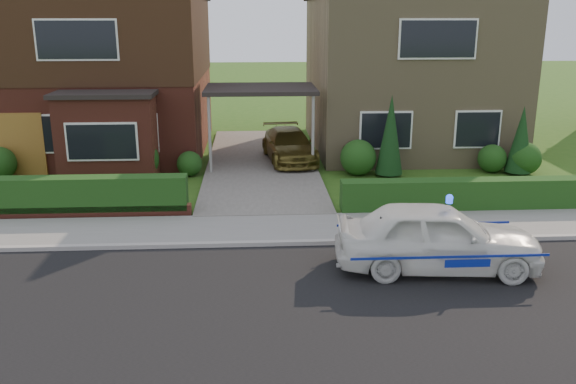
{
  "coord_description": "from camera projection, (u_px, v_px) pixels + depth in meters",
  "views": [
    {
      "loc": [
        -0.28,
        -10.18,
        5.17
      ],
      "look_at": [
        0.52,
        3.5,
        1.17
      ],
      "focal_mm": 38.0,
      "sensor_mm": 36.0,
      "label": 1
    }
  ],
  "objects": [
    {
      "name": "shrub_right_near",
      "position": [
        358.0,
        158.0,
        20.23
      ],
      "size": [
        1.2,
        1.2,
        1.2
      ],
      "primitive_type": "sphere",
      "color": "#1A3912",
      "rests_on": "ground"
    },
    {
      "name": "potted_plant_a",
      "position": [
        150.0,
        187.0,
        17.72
      ],
      "size": [
        0.37,
        0.27,
        0.68
      ],
      "primitive_type": "imported",
      "rotation": [
        0.0,
        0.0,
        -0.07
      ],
      "color": "gray",
      "rests_on": "ground"
    },
    {
      "name": "house_left",
      "position": [
        107.0,
        52.0,
        23.15
      ],
      "size": [
        7.5,
        9.53,
        7.25
      ],
      "color": "brown",
      "rests_on": "ground"
    },
    {
      "name": "shrub_left_near",
      "position": [
        190.0,
        164.0,
        20.16
      ],
      "size": [
        0.84,
        0.84,
        0.84
      ],
      "primitive_type": "sphere",
      "color": "#1A3912",
      "rests_on": "ground"
    },
    {
      "name": "road",
      "position": [
        271.0,
        306.0,
        11.22
      ],
      "size": [
        60.0,
        6.0,
        0.02
      ],
      "primitive_type": "cube",
      "color": "black",
      "rests_on": "ground"
    },
    {
      "name": "police_car",
      "position": [
        437.0,
        237.0,
        12.65
      ],
      "size": [
        3.88,
        4.35,
        1.6
      ],
      "rotation": [
        0.0,
        0.0,
        1.48
      ],
      "color": "silver",
      "rests_on": "ground"
    },
    {
      "name": "sidewalk",
      "position": [
        266.0,
        229.0,
        15.13
      ],
      "size": [
        60.0,
        2.0,
        0.1
      ],
      "primitive_type": "cube",
      "color": "slate",
      "rests_on": "ground"
    },
    {
      "name": "driveway_car",
      "position": [
        289.0,
        145.0,
        21.75
      ],
      "size": [
        2.04,
        4.03,
        1.12
      ],
      "primitive_type": "imported",
      "rotation": [
        0.0,
        0.0,
        0.12
      ],
      "color": "brown",
      "rests_on": "driveway"
    },
    {
      "name": "dwarf_wall",
      "position": [
        43.0,
        213.0,
        15.92
      ],
      "size": [
        7.7,
        0.25,
        0.36
      ],
      "primitive_type": "cube",
      "color": "brown",
      "rests_on": "ground"
    },
    {
      "name": "carport_link",
      "position": [
        260.0,
        90.0,
        20.97
      ],
      "size": [
        3.8,
        3.0,
        2.77
      ],
      "color": "black",
      "rests_on": "ground"
    },
    {
      "name": "potted_plant_b",
      "position": [
        149.0,
        198.0,
        16.7
      ],
      "size": [
        0.48,
        0.47,
        0.68
      ],
      "primitive_type": "imported",
      "rotation": [
        0.0,
        0.0,
        0.77
      ],
      "color": "gray",
      "rests_on": "ground"
    },
    {
      "name": "potted_plant_c",
      "position": [
        173.0,
        196.0,
        16.72
      ],
      "size": [
        0.57,
        0.57,
        0.75
      ],
      "primitive_type": "imported",
      "rotation": [
        0.0,
        0.0,
        1.06
      ],
      "color": "gray",
      "rests_on": "ground"
    },
    {
      "name": "driveway",
      "position": [
        261.0,
        163.0,
        21.74
      ],
      "size": [
        3.8,
        12.0,
        0.12
      ],
      "primitive_type": "cube",
      "color": "#666059",
      "rests_on": "ground"
    },
    {
      "name": "shrub_right_mid",
      "position": [
        492.0,
        159.0,
        20.62
      ],
      "size": [
        0.96,
        0.96,
        0.96
      ],
      "primitive_type": "sphere",
      "color": "#1A3912",
      "rests_on": "ground"
    },
    {
      "name": "shrub_left_mid",
      "position": [
        139.0,
        159.0,
        19.72
      ],
      "size": [
        1.32,
        1.32,
        1.32
      ],
      "primitive_type": "sphere",
      "color": "#1A3912",
      "rests_on": "ground"
    },
    {
      "name": "conifer_b",
      "position": [
        521.0,
        142.0,
        20.2
      ],
      "size": [
        0.9,
        0.9,
        2.2
      ],
      "primitive_type": "cone",
      "color": "black",
      "rests_on": "ground"
    },
    {
      "name": "shrub_right_far",
      "position": [
        525.0,
        158.0,
        20.37
      ],
      "size": [
        1.08,
        1.08,
        1.08
      ],
      "primitive_type": "sphere",
      "color": "#1A3912",
      "rests_on": "ground"
    },
    {
      "name": "hedge_right",
      "position": [
        476.0,
        211.0,
        16.67
      ],
      "size": [
        7.5,
        0.55,
        0.8
      ],
      "primitive_type": "cube",
      "color": "#1A3912",
      "rests_on": "ground"
    },
    {
      "name": "hedge_left",
      "position": [
        46.0,
        218.0,
        16.12
      ],
      "size": [
        7.5,
        0.55,
        0.9
      ],
      "primitive_type": "cube",
      "color": "#1A3912",
      "rests_on": "ground"
    },
    {
      "name": "kerb",
      "position": [
        267.0,
        244.0,
        14.12
      ],
      "size": [
        60.0,
        0.16,
        0.12
      ],
      "primitive_type": "cube",
      "color": "#9E9993",
      "rests_on": "ground"
    },
    {
      "name": "garage_door",
      "position": [
        11.0,
        145.0,
        20.01
      ],
      "size": [
        2.2,
        0.1,
        2.1
      ],
      "primitive_type": "cube",
      "color": "brown",
      "rests_on": "ground"
    },
    {
      "name": "house_right",
      "position": [
        407.0,
        54.0,
        23.92
      ],
      "size": [
        7.5,
        8.06,
        7.25
      ],
      "color": "#937E5A",
      "rests_on": "ground"
    },
    {
      "name": "ground",
      "position": [
        271.0,
        306.0,
        11.22
      ],
      "size": [
        120.0,
        120.0,
        0.0
      ],
      "primitive_type": "plane",
      "color": "#2A5316",
      "rests_on": "ground"
    },
    {
      "name": "conifer_a",
      "position": [
        390.0,
        138.0,
        19.9
      ],
      "size": [
        0.9,
        0.9,
        2.6
      ],
      "primitive_type": "cone",
      "color": "black",
      "rests_on": "ground"
    }
  ]
}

